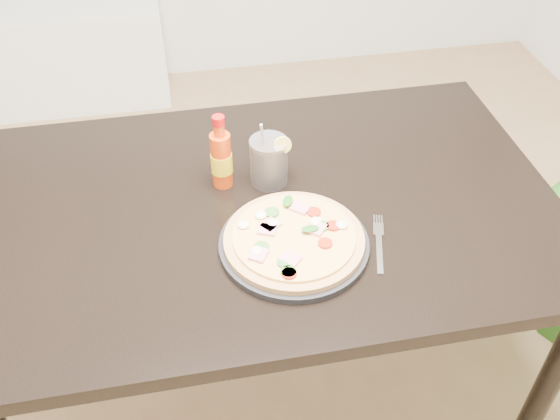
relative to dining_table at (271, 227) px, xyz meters
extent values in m
cube|color=black|center=(0.00, 0.00, 0.06)|extent=(1.40, 0.90, 0.04)
cylinder|color=black|center=(0.64, -0.39, -0.31)|extent=(0.06, 0.06, 0.71)
cylinder|color=black|center=(-0.64, 0.39, -0.31)|extent=(0.06, 0.06, 0.71)
cylinder|color=black|center=(0.64, 0.39, -0.31)|extent=(0.06, 0.06, 0.71)
cylinder|color=black|center=(0.02, -0.16, 0.09)|extent=(0.34, 0.34, 0.02)
cylinder|color=tan|center=(0.02, -0.16, 0.11)|extent=(0.31, 0.31, 0.01)
cylinder|color=#FCD26D|center=(0.02, -0.16, 0.12)|extent=(0.27, 0.27, 0.01)
cube|color=pink|center=(-0.03, -0.14, 0.12)|extent=(0.05, 0.05, 0.01)
cube|color=pink|center=(-0.02, -0.12, 0.12)|extent=(0.05, 0.05, 0.01)
cube|color=pink|center=(0.06, -0.08, 0.12)|extent=(0.05, 0.05, 0.01)
cube|color=pink|center=(0.08, -0.15, 0.12)|extent=(0.05, 0.05, 0.01)
cube|color=pink|center=(-0.06, -0.21, 0.12)|extent=(0.05, 0.05, 0.01)
cube|color=pink|center=(0.00, -0.23, 0.12)|extent=(0.05, 0.05, 0.01)
cylinder|color=#AE2712|center=(0.08, -0.20, 0.12)|extent=(0.03, 0.03, 0.01)
cylinder|color=#AE2712|center=(0.08, -0.10, 0.12)|extent=(0.03, 0.03, 0.01)
cylinder|color=#AE2712|center=(0.12, -0.15, 0.12)|extent=(0.03, 0.03, 0.01)
cylinder|color=#AE2712|center=(-0.01, -0.27, 0.12)|extent=(0.03, 0.03, 0.01)
cylinder|color=#3E822B|center=(-0.01, -0.08, 0.12)|extent=(0.03, 0.03, 0.01)
cylinder|color=#3E822B|center=(0.09, -0.15, 0.12)|extent=(0.03, 0.03, 0.01)
cylinder|color=#3E822B|center=(-0.01, -0.27, 0.12)|extent=(0.03, 0.03, 0.01)
cylinder|color=#3E822B|center=(-0.05, -0.19, 0.12)|extent=(0.03, 0.03, 0.01)
cylinder|color=#3E822B|center=(-0.01, -0.24, 0.12)|extent=(0.03, 0.03, 0.01)
ellipsoid|color=white|center=(-0.04, -0.09, 0.12)|extent=(0.03, 0.03, 0.01)
ellipsoid|color=white|center=(0.13, -0.15, 0.12)|extent=(0.03, 0.03, 0.01)
ellipsoid|color=white|center=(-0.07, -0.20, 0.12)|extent=(0.03, 0.03, 0.01)
ellipsoid|color=white|center=(0.08, -0.13, 0.12)|extent=(0.03, 0.03, 0.01)
ellipsoid|color=white|center=(-0.02, -0.12, 0.12)|extent=(0.03, 0.03, 0.01)
ellipsoid|color=white|center=(-0.08, -0.11, 0.12)|extent=(0.03, 0.03, 0.01)
ellipsoid|color=#1F6919|center=(0.03, -0.06, 0.13)|extent=(0.03, 0.05, 0.00)
ellipsoid|color=#1F6919|center=(0.06, -0.16, 0.13)|extent=(0.04, 0.02, 0.00)
cylinder|color=#E2410D|center=(-0.10, 0.09, 0.16)|extent=(0.07, 0.07, 0.15)
cylinder|color=yellow|center=(-0.10, 0.09, 0.15)|extent=(0.05, 0.05, 0.05)
cylinder|color=#E2410D|center=(-0.10, 0.09, 0.25)|extent=(0.03, 0.03, 0.03)
cylinder|color=red|center=(-0.10, 0.09, 0.27)|extent=(0.03, 0.03, 0.02)
cylinder|color=black|center=(0.01, 0.08, 0.14)|extent=(0.09, 0.09, 0.11)
cylinder|color=silver|center=(0.01, 0.08, 0.14)|extent=(0.09, 0.09, 0.12)
cylinder|color=#F2E059|center=(0.04, 0.06, 0.20)|extent=(0.04, 0.01, 0.04)
cylinder|color=#B2B2B7|center=(0.00, 0.09, 0.18)|extent=(0.03, 0.06, 0.17)
cube|color=silver|center=(0.21, -0.22, 0.09)|extent=(0.05, 0.12, 0.00)
cube|color=silver|center=(0.23, -0.14, 0.09)|extent=(0.03, 0.05, 0.00)
cube|color=silver|center=(0.23, -0.11, 0.09)|extent=(0.01, 0.03, 0.00)
cube|color=silver|center=(0.23, -0.11, 0.09)|extent=(0.01, 0.03, 0.00)
cube|color=silver|center=(0.24, -0.11, 0.09)|extent=(0.01, 0.03, 0.00)
cube|color=silver|center=(0.24, -0.12, 0.09)|extent=(0.01, 0.03, 0.00)
cube|color=white|center=(-0.92, 1.84, -0.42)|extent=(1.40, 0.34, 0.50)
camera|label=1|loc=(-0.19, -1.13, 1.08)|focal=40.00mm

